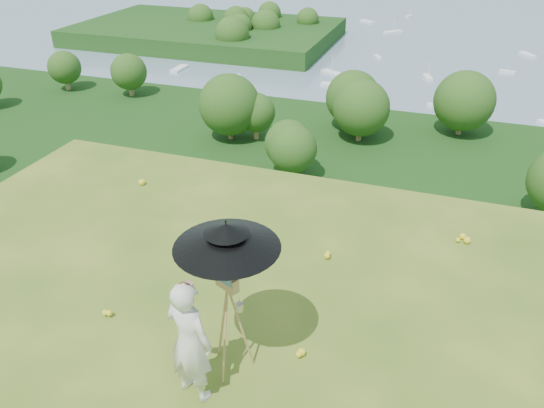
% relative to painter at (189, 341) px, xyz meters
% --- Properties ---
extents(forest_slope, '(140.00, 56.00, 22.00)m').
position_rel_painter_xyz_m(forest_slope, '(0.37, 34.36, -29.87)').
color(forest_slope, '#11360E').
rests_on(forest_slope, bay_water).
extents(shoreline_tier, '(170.00, 28.00, 8.00)m').
position_rel_painter_xyz_m(shoreline_tier, '(0.37, 74.36, -36.87)').
color(shoreline_tier, gray).
rests_on(shoreline_tier, bay_water).
extents(bay_water, '(700.00, 700.00, 0.00)m').
position_rel_painter_xyz_m(bay_water, '(0.37, 239.36, -34.87)').
color(bay_water, '#7290A4').
rests_on(bay_water, ground).
extents(peninsula, '(90.00, 60.00, 12.00)m').
position_rel_painter_xyz_m(peninsula, '(-74.63, 154.36, -29.87)').
color(peninsula, '#11360E').
rests_on(peninsula, bay_water).
extents(slope_trees, '(110.00, 50.00, 6.00)m').
position_rel_painter_xyz_m(slope_trees, '(0.37, 34.36, -15.87)').
color(slope_trees, '#2C5419').
rests_on(slope_trees, forest_slope).
extents(harbor_town, '(110.00, 22.00, 5.00)m').
position_rel_painter_xyz_m(harbor_town, '(0.37, 74.36, -30.37)').
color(harbor_town, silver).
rests_on(harbor_town, shoreline_tier).
extents(moored_boats, '(140.00, 140.00, 0.70)m').
position_rel_painter_xyz_m(moored_boats, '(-12.13, 160.36, -34.52)').
color(moored_boats, white).
rests_on(moored_boats, bay_water).
extents(painter, '(0.72, 0.56, 1.74)m').
position_rel_painter_xyz_m(painter, '(0.00, 0.00, 0.00)').
color(painter, silver).
rests_on(painter, ground).
extents(field_easel, '(0.83, 0.83, 1.65)m').
position_rel_painter_xyz_m(field_easel, '(0.28, 0.54, -0.05)').
color(field_easel, '#A87446').
rests_on(field_easel, ground).
extents(sun_umbrella, '(1.51, 1.51, 0.92)m').
position_rel_painter_xyz_m(sun_umbrella, '(0.29, 0.57, 0.95)').
color(sun_umbrella, black).
rests_on(sun_umbrella, field_easel).
extents(painter_cap, '(0.22, 0.25, 0.10)m').
position_rel_painter_xyz_m(painter_cap, '(0.00, 0.00, 0.82)').
color(painter_cap, pink).
rests_on(painter_cap, painter).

